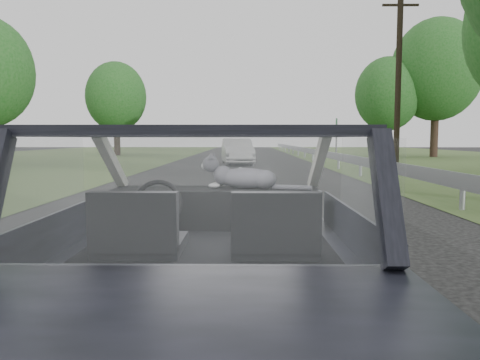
{
  "coord_description": "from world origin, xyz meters",
  "views": [
    {
      "loc": [
        0.23,
        -2.99,
        1.39
      ],
      "look_at": [
        0.19,
        0.56,
        1.07
      ],
      "focal_mm": 35.0,
      "sensor_mm": 36.0,
      "label": 1
    }
  ],
  "objects_px": {
    "subject_car": "(210,241)",
    "utility_pole": "(398,79)",
    "other_car": "(237,152)",
    "cat": "(246,177)",
    "highway_sign": "(336,139)"
  },
  "relations": [
    {
      "from": "cat",
      "to": "utility_pole",
      "type": "relative_size",
      "value": 0.08
    },
    {
      "from": "subject_car",
      "to": "utility_pole",
      "type": "xyz_separation_m",
      "value": [
        7.26,
        18.89,
        3.39
      ]
    },
    {
      "from": "cat",
      "to": "other_car",
      "type": "distance_m",
      "value": 20.96
    },
    {
      "from": "cat",
      "to": "highway_sign",
      "type": "height_order",
      "value": "highway_sign"
    },
    {
      "from": "subject_car",
      "to": "utility_pole",
      "type": "bearing_deg",
      "value": 68.96
    },
    {
      "from": "highway_sign",
      "to": "utility_pole",
      "type": "bearing_deg",
      "value": -68.63
    },
    {
      "from": "highway_sign",
      "to": "utility_pole",
      "type": "xyz_separation_m",
      "value": [
        1.04,
        -9.0,
        2.77
      ]
    },
    {
      "from": "cat",
      "to": "other_car",
      "type": "relative_size",
      "value": 0.15
    },
    {
      "from": "subject_car",
      "to": "highway_sign",
      "type": "distance_m",
      "value": 28.58
    },
    {
      "from": "subject_car",
      "to": "other_car",
      "type": "bearing_deg",
      "value": 90.51
    },
    {
      "from": "other_car",
      "to": "utility_pole",
      "type": "xyz_separation_m",
      "value": [
        7.46,
        -2.68,
        3.43
      ]
    },
    {
      "from": "subject_car",
      "to": "cat",
      "type": "bearing_deg",
      "value": 69.26
    },
    {
      "from": "cat",
      "to": "other_car",
      "type": "bearing_deg",
      "value": 103.25
    },
    {
      "from": "highway_sign",
      "to": "subject_car",
      "type": "bearing_deg",
      "value": -87.82
    },
    {
      "from": "utility_pole",
      "to": "cat",
      "type": "bearing_deg",
      "value": -111.05
    }
  ]
}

